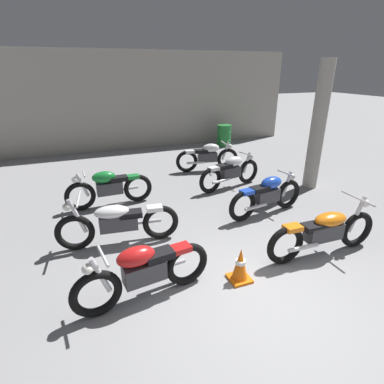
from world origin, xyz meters
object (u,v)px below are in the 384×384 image
Objects in this scene: support_pillar at (318,127)px; motorcycle_left_row_0 at (144,271)px; motorcycle_left_row_1 at (118,222)px; traffic_cone at (240,265)px; motorcycle_right_row_2 at (231,171)px; motorcycle_left_row_2 at (109,187)px; motorcycle_right_row_3 at (208,156)px; motorcycle_right_row_0 at (324,231)px; motorcycle_right_row_1 at (267,195)px; oil_drum at (224,135)px.

support_pillar reaches higher than motorcycle_left_row_0.
support_pillar is 1.48× the size of motorcycle_left_row_1.
motorcycle_right_row_2 is at bearing 64.35° from traffic_cone.
support_pillar reaches higher than motorcycle_left_row_2.
support_pillar is 5.93× the size of traffic_cone.
motorcycle_right_row_3 is at bearing 131.42° from support_pillar.
motorcycle_right_row_0 is 1.67m from motorcycle_right_row_1.
support_pillar is 1.64× the size of motorcycle_right_row_2.
support_pillar is 1.62× the size of motorcycle_left_row_2.
support_pillar is at bearing -48.58° from motorcycle_right_row_3.
motorcycle_left_row_0 and motorcycle_right_row_3 have the same top height.
oil_drum is at bearing 54.67° from motorcycle_right_row_3.
motorcycle_right_row_1 reaches higher than oil_drum.
motorcycle_right_row_3 is at bearing 71.26° from traffic_cone.
support_pillar reaches higher than traffic_cone.
support_pillar reaches higher than motorcycle_right_row_2.
motorcycle_right_row_2 reaches higher than traffic_cone.
support_pillar is 1.63× the size of motorcycle_right_row_1.
support_pillar is at bearing 52.38° from motorcycle_right_row_0.
motorcycle_left_row_1 is at bearing -92.21° from motorcycle_left_row_2.
support_pillar is at bearing -89.43° from oil_drum.
motorcycle_left_row_1 is 4.64m from motorcycle_right_row_3.
support_pillar is 1.63× the size of motorcycle_left_row_0.
motorcycle_right_row_2 is at bearing 0.26° from motorcycle_left_row_2.
motorcycle_right_row_1 is at bearing 1.43° from motorcycle_left_row_1.
motorcycle_left_row_2 is 3.53m from motorcycle_right_row_1.
motorcycle_right_row_2 is 2.29× the size of oil_drum.
motorcycle_right_row_2 is at bearing -91.45° from motorcycle_right_row_3.
motorcycle_right_row_0 is (-2.05, -2.66, -1.15)m from support_pillar.
traffic_cone is at bearing -115.17° from oil_drum.
motorcycle_left_row_0 is 4.54m from motorcycle_right_row_2.
motorcycle_left_row_2 is at bearing 151.64° from motorcycle_right_row_1.
motorcycle_right_row_0 reaches higher than motorcycle_left_row_2.
motorcycle_left_row_2 is 1.00× the size of motorcycle_right_row_1.
oil_drum is at bearing 40.18° from motorcycle_left_row_2.
traffic_cone is (1.42, -0.12, -0.20)m from motorcycle_left_row_0.
motorcycle_left_row_2 is 3.53m from motorcycle_right_row_3.
motorcycle_left_row_0 is 3.07m from motorcycle_right_row_0.
support_pillar reaches higher than motorcycle_right_row_3.
motorcycle_right_row_3 is at bearing 26.40° from motorcycle_left_row_2.
motorcycle_right_row_1 is at bearing -154.26° from support_pillar.
oil_drum is (1.98, 4.30, -0.03)m from motorcycle_right_row_2.
motorcycle_right_row_0 is 2.55× the size of oil_drum.
motorcycle_left_row_2 is 1.00× the size of motorcycle_right_row_3.
motorcycle_left_row_0 is 3.64× the size of traffic_cone.
motorcycle_left_row_1 is 3.65m from motorcycle_right_row_2.
traffic_cone is (-3.70, -2.76, -1.34)m from support_pillar.
motorcycle_right_row_1 is at bearing -28.36° from motorcycle_left_row_2.
motorcycle_left_row_2 is 6.68m from oil_drum.
motorcycle_right_row_3 is at bearing 88.55° from motorcycle_right_row_2.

